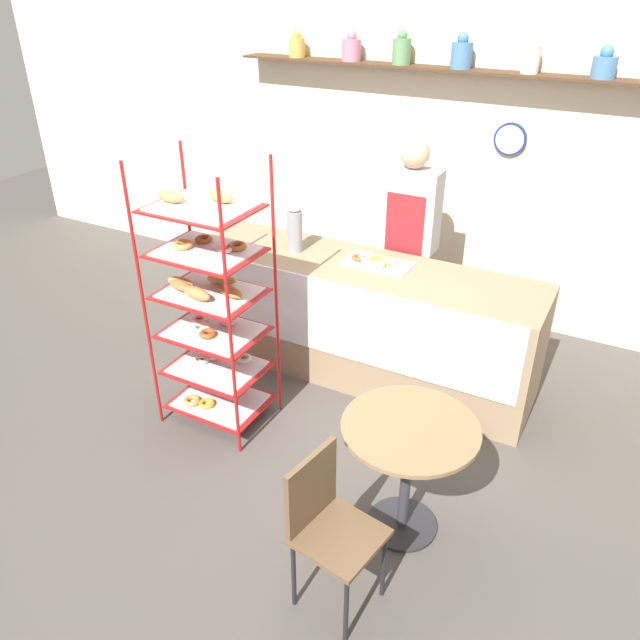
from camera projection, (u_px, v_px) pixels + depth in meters
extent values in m
plane|color=#4C4742|center=(296.00, 441.00, 4.30)|extent=(14.00, 14.00, 0.00)
cube|color=beige|center=(431.00, 163.00, 5.47)|extent=(10.00, 0.06, 2.70)
cube|color=#4C331E|center=(433.00, 68.00, 4.97)|extent=(3.50, 0.24, 0.02)
cylinder|color=gold|center=(297.00, 48.00, 5.44)|extent=(0.14, 0.14, 0.16)
sphere|color=gold|center=(297.00, 35.00, 5.39)|extent=(0.08, 0.08, 0.08)
cylinder|color=#CC7F99|center=(351.00, 50.00, 5.22)|extent=(0.16, 0.16, 0.17)
sphere|color=#CC7F99|center=(352.00, 35.00, 5.16)|extent=(0.09, 0.09, 0.09)
cylinder|color=#669966|center=(402.00, 51.00, 5.03)|extent=(0.15, 0.15, 0.20)
sphere|color=#669966|center=(403.00, 34.00, 4.96)|extent=(0.08, 0.08, 0.08)
cylinder|color=#4C7FB2|center=(461.00, 55.00, 4.82)|extent=(0.16, 0.16, 0.19)
sphere|color=#4C7FB2|center=(463.00, 38.00, 4.76)|extent=(0.09, 0.09, 0.09)
cylinder|color=silver|center=(531.00, 59.00, 4.61)|extent=(0.13, 0.13, 0.19)
sphere|color=silver|center=(534.00, 42.00, 4.55)|extent=(0.07, 0.07, 0.07)
cylinder|color=#4C7FB2|center=(604.00, 68.00, 4.41)|extent=(0.17, 0.17, 0.15)
sphere|color=#4C7FB2|center=(607.00, 52.00, 4.35)|extent=(0.09, 0.09, 0.09)
cylinder|color=navy|center=(510.00, 139.00, 5.02)|extent=(0.26, 0.03, 0.26)
cylinder|color=white|center=(510.00, 140.00, 5.01)|extent=(0.22, 0.00, 0.22)
cube|color=#937A5B|center=(360.00, 319.00, 4.84)|extent=(2.71, 0.71, 0.93)
cube|color=silver|center=(340.00, 321.00, 4.49)|extent=(2.60, 0.01, 0.59)
cylinder|color=#A51919|center=(144.00, 306.00, 4.03)|extent=(0.02, 0.02, 1.89)
cylinder|color=#A51919|center=(230.00, 331.00, 3.75)|extent=(0.02, 0.02, 1.89)
cylinder|color=#A51919|center=(195.00, 275.00, 4.43)|extent=(0.02, 0.02, 1.89)
cylinder|color=#A51919|center=(276.00, 296.00, 4.15)|extent=(0.02, 0.02, 1.89)
cube|color=#A51919|center=(221.00, 401.00, 4.50)|extent=(0.65, 0.50, 0.01)
cube|color=silver|center=(221.00, 400.00, 4.49)|extent=(0.58, 0.45, 0.01)
torus|color=#EAB2C1|center=(229.00, 391.00, 4.54)|extent=(0.13, 0.13, 0.04)
torus|color=tan|center=(192.00, 401.00, 4.44)|extent=(0.12, 0.12, 0.04)
torus|color=gold|center=(207.00, 403.00, 4.42)|extent=(0.11, 0.11, 0.03)
cube|color=#A51919|center=(218.00, 368.00, 4.35)|extent=(0.65, 0.50, 0.01)
cube|color=silver|center=(217.00, 366.00, 4.35)|extent=(0.58, 0.45, 0.01)
torus|color=#EAB2C1|center=(212.00, 355.00, 4.44)|extent=(0.13, 0.13, 0.03)
torus|color=silver|center=(201.00, 360.00, 4.39)|extent=(0.12, 0.12, 0.03)
torus|color=silver|center=(244.00, 358.00, 4.40)|extent=(0.11, 0.11, 0.03)
cube|color=#A51919|center=(214.00, 332.00, 4.21)|extent=(0.65, 0.50, 0.01)
cube|color=silver|center=(214.00, 331.00, 4.20)|extent=(0.58, 0.45, 0.01)
torus|color=#EAB2C1|center=(229.00, 320.00, 4.28)|extent=(0.13, 0.13, 0.04)
torus|color=silver|center=(201.00, 328.00, 4.19)|extent=(0.13, 0.13, 0.03)
torus|color=brown|center=(208.00, 334.00, 4.12)|extent=(0.11, 0.11, 0.04)
torus|color=#EAB2C1|center=(200.00, 319.00, 4.30)|extent=(0.12, 0.12, 0.03)
cube|color=#A51919|center=(210.00, 294.00, 4.07)|extent=(0.65, 0.50, 0.01)
cube|color=silver|center=(210.00, 292.00, 4.06)|extent=(0.58, 0.45, 0.01)
ellipsoid|color=#B27F47|center=(197.00, 293.00, 3.94)|extent=(0.23, 0.10, 0.08)
ellipsoid|color=tan|center=(181.00, 282.00, 4.09)|extent=(0.20, 0.08, 0.07)
ellipsoid|color=olive|center=(230.00, 291.00, 3.99)|extent=(0.24, 0.15, 0.06)
ellipsoid|color=tan|center=(222.00, 279.00, 4.14)|extent=(0.22, 0.13, 0.07)
ellipsoid|color=olive|center=(180.00, 285.00, 4.06)|extent=(0.21, 0.14, 0.07)
cube|color=#A51919|center=(206.00, 253.00, 3.92)|extent=(0.65, 0.50, 0.01)
cube|color=silver|center=(206.00, 251.00, 3.92)|extent=(0.58, 0.45, 0.01)
torus|color=tan|center=(183.00, 245.00, 3.94)|extent=(0.13, 0.13, 0.04)
torus|color=#EAB2C1|center=(225.00, 249.00, 3.89)|extent=(0.10, 0.10, 0.03)
torus|color=brown|center=(204.00, 239.00, 4.03)|extent=(0.11, 0.11, 0.03)
torus|color=brown|center=(237.00, 246.00, 3.92)|extent=(0.12, 0.12, 0.03)
cube|color=#A51919|center=(202.00, 208.00, 3.78)|extent=(0.65, 0.50, 0.01)
cube|color=silver|center=(202.00, 207.00, 3.77)|extent=(0.58, 0.45, 0.01)
ellipsoid|color=#B27F47|center=(171.00, 196.00, 3.80)|extent=(0.19, 0.09, 0.08)
ellipsoid|color=#B27F47|center=(220.00, 196.00, 3.81)|extent=(0.22, 0.12, 0.08)
cube|color=#282833|center=(404.00, 298.00, 5.18)|extent=(0.26, 0.19, 0.91)
cube|color=#B2B2B7|center=(411.00, 210.00, 4.79)|extent=(0.44, 0.22, 0.63)
cube|color=maroon|center=(404.00, 228.00, 4.76)|extent=(0.31, 0.01, 0.53)
sphere|color=tan|center=(415.00, 153.00, 4.58)|extent=(0.22, 0.22, 0.22)
cylinder|color=#262628|center=(402.00, 524.00, 3.65)|extent=(0.41, 0.41, 0.02)
cylinder|color=#333338|center=(406.00, 478.00, 3.48)|extent=(0.06, 0.06, 0.69)
cylinder|color=olive|center=(411.00, 428.00, 3.30)|extent=(0.74, 0.74, 0.02)
cylinder|color=black|center=(346.00, 610.00, 2.93)|extent=(0.02, 0.02, 0.45)
cylinder|color=black|center=(384.00, 565.00, 3.15)|extent=(0.02, 0.02, 0.45)
cylinder|color=black|center=(294.00, 574.00, 3.10)|extent=(0.02, 0.02, 0.45)
cylinder|color=black|center=(333.00, 534.00, 3.32)|extent=(0.02, 0.02, 0.45)
cube|color=brown|center=(340.00, 537.00, 3.01)|extent=(0.44, 0.44, 0.03)
cube|color=brown|center=(311.00, 488.00, 3.00)|extent=(0.09, 0.36, 0.40)
cylinder|color=gray|center=(295.00, 231.00, 4.76)|extent=(0.12, 0.12, 0.32)
ellipsoid|color=gray|center=(294.00, 209.00, 4.67)|extent=(0.10, 0.10, 0.05)
cube|color=silver|center=(377.00, 264.00, 4.62)|extent=(0.50, 0.29, 0.01)
torus|color=gold|center=(375.00, 259.00, 4.63)|extent=(0.10, 0.10, 0.03)
torus|color=silver|center=(390.00, 262.00, 4.59)|extent=(0.11, 0.11, 0.03)
torus|color=silver|center=(365.00, 258.00, 4.66)|extent=(0.11, 0.11, 0.04)
torus|color=brown|center=(359.00, 257.00, 4.67)|extent=(0.11, 0.11, 0.03)
torus|color=#EAB2C1|center=(378.00, 264.00, 4.56)|extent=(0.11, 0.11, 0.03)
torus|color=gold|center=(389.00, 262.00, 4.60)|extent=(0.12, 0.12, 0.03)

